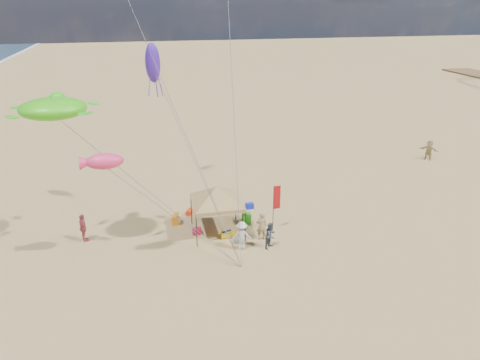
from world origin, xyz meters
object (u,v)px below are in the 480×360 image
at_px(chair_green, 247,218).
at_px(person_near_b, 271,235).
at_px(cooler_red, 197,231).
at_px(beach_cart, 228,234).
at_px(cooler_blue, 249,206).
at_px(person_far_a, 83,228).
at_px(person_near_a, 261,226).
at_px(person_far_c, 429,150).
at_px(canopy_tent, 217,188).
at_px(chair_yellow, 175,219).
at_px(person_near_c, 242,236).
at_px(feather_flag, 276,200).

distance_m(chair_green, person_near_b, 3.28).
xyz_separation_m(cooler_red, beach_cart, (1.77, -0.80, 0.01)).
bearing_deg(cooler_blue, person_far_a, -169.02).
xyz_separation_m(chair_green, person_near_a, (0.37, -2.16, 0.54)).
relative_size(cooler_blue, person_far_c, 0.30).
bearing_deg(cooler_blue, person_near_a, -94.63).
distance_m(canopy_tent, chair_green, 3.38).
relative_size(cooler_blue, chair_yellow, 0.77).
relative_size(person_near_b, person_far_a, 0.90).
bearing_deg(canopy_tent, chair_green, 20.43).
relative_size(cooler_red, person_far_a, 0.31).
distance_m(canopy_tent, person_far_c, 22.60).
bearing_deg(cooler_blue, beach_cart, -122.16).
xyz_separation_m(cooler_red, person_near_c, (2.26, -2.32, 0.68)).
height_order(chair_yellow, person_far_a, person_far_a).
xyz_separation_m(chair_green, beach_cart, (-1.51, -1.47, -0.15)).
distance_m(cooler_blue, person_near_c, 5.38).
xyz_separation_m(canopy_tent, cooler_blue, (2.73, 2.81, -2.77)).
bearing_deg(person_far_c, cooler_red, -109.35).
xyz_separation_m(canopy_tent, person_near_a, (2.39, -1.41, -2.07)).
relative_size(chair_green, person_far_c, 0.39).
xyz_separation_m(feather_flag, person_near_c, (-2.54, -1.76, -1.15)).
relative_size(chair_yellow, person_near_c, 0.40).
height_order(cooler_red, beach_cart, cooler_red).
bearing_deg(beach_cart, person_near_c, -72.33).
distance_m(person_near_b, person_near_c, 1.67).
height_order(chair_green, person_far_c, person_far_c).
distance_m(person_near_c, person_far_c, 22.60).
relative_size(chair_green, person_near_b, 0.44).
bearing_deg(beach_cart, feather_flag, 4.47).
bearing_deg(feather_flag, person_far_c, 28.60).
relative_size(canopy_tent, chair_yellow, 8.23).
xyz_separation_m(feather_flag, beach_cart, (-3.03, -0.24, -1.82)).
xyz_separation_m(person_near_b, person_far_c, (18.03, 11.30, 0.10)).
relative_size(beach_cart, person_near_c, 0.52).
xyz_separation_m(chair_yellow, person_near_b, (5.06, -4.09, 0.44)).
height_order(person_near_b, person_far_c, person_far_c).
bearing_deg(beach_cart, person_far_a, 170.01).
height_order(cooler_blue, beach_cart, cooler_blue).
relative_size(cooler_blue, person_near_c, 0.31).
bearing_deg(person_near_b, beach_cart, 99.63).
distance_m(beach_cart, person_near_a, 2.11).
distance_m(chair_yellow, person_far_a, 5.54).
relative_size(chair_green, beach_cart, 0.78).
bearing_deg(person_near_c, cooler_blue, -99.61).
relative_size(person_near_b, person_far_c, 0.89).
bearing_deg(person_near_c, beach_cart, -62.99).
height_order(feather_flag, cooler_red, feather_flag).
bearing_deg(chair_yellow, person_near_a, -32.49).
relative_size(feather_flag, person_far_c, 1.70).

